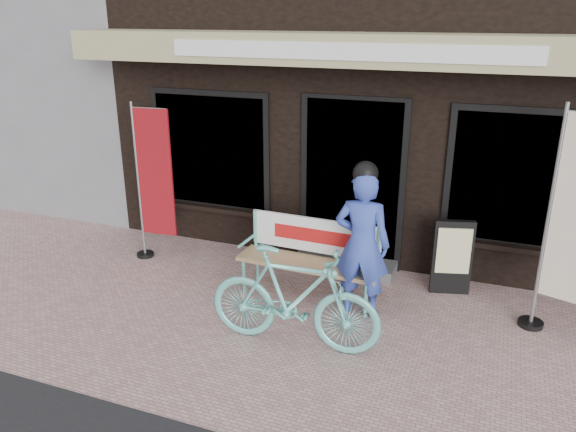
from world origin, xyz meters
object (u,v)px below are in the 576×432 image
at_px(bench, 311,252).
at_px(menu_stand, 452,257).
at_px(bicycle, 294,298).
at_px(person, 362,242).
at_px(nobori_red, 153,181).
at_px(nobori_cream, 574,224).

height_order(bench, menu_stand, menu_stand).
xyz_separation_m(bench, menu_stand, (1.53, 0.60, -0.07)).
bearing_deg(bench, bicycle, -77.75).
bearing_deg(menu_stand, person, -151.70).
bearing_deg(bench, nobori_red, 176.45).
xyz_separation_m(nobori_cream, menu_stand, (-1.12, 0.54, -0.75)).
xyz_separation_m(nobori_red, menu_stand, (3.77, 0.37, -0.62)).
relative_size(person, menu_stand, 1.90).
bearing_deg(bench, person, -17.92).
relative_size(bench, menu_stand, 1.85).
distance_m(bicycle, nobori_cream, 2.80).
bearing_deg(bicycle, nobori_cream, -67.30).
distance_m(bench, bicycle, 1.12).
height_order(bench, bicycle, bicycle).
bearing_deg(person, nobori_cream, 6.67).
distance_m(bench, person, 0.76).
bearing_deg(person, bicycle, -119.40).
distance_m(person, bicycle, 1.03).
xyz_separation_m(bench, nobori_red, (-2.25, 0.23, 0.55)).
bearing_deg(person, menu_stand, 41.65).
relative_size(nobori_red, nobori_cream, 0.89).
relative_size(person, nobori_cream, 0.73).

